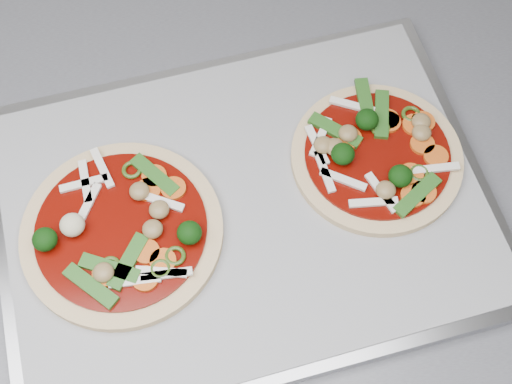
{
  "coord_description": "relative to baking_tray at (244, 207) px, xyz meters",
  "views": [
    {
      "loc": [
        -0.16,
        0.94,
        1.55
      ],
      "look_at": [
        -0.13,
        1.26,
        0.93
      ],
      "focal_mm": 50.0,
      "sensor_mm": 36.0,
      "label": 1
    }
  ],
  "objects": [
    {
      "name": "base_cabinet",
      "position": [
        0.14,
        0.05,
        -0.48
      ],
      "size": [
        3.6,
        0.6,
        0.86
      ],
      "primitive_type": "cube",
      "color": "silver",
      "rests_on": "ground"
    },
    {
      "name": "countertop",
      "position": [
        0.14,
        0.05,
        -0.03
      ],
      "size": [
        3.6,
        0.6,
        0.04
      ],
      "primitive_type": "cube",
      "color": "slate",
      "rests_on": "base_cabinet"
    },
    {
      "name": "baking_tray",
      "position": [
        0.0,
        0.0,
        0.0
      ],
      "size": [
        0.54,
        0.44,
        0.02
      ],
      "primitive_type": "cube",
      "rotation": [
        0.0,
        0.0,
        0.17
      ],
      "color": "#96969C",
      "rests_on": "countertop"
    },
    {
      "name": "parchment",
      "position": [
        0.0,
        0.0,
        0.01
      ],
      "size": [
        0.52,
        0.42,
        0.0
      ],
      "primitive_type": "cube",
      "rotation": [
        0.0,
        0.0,
        0.18
      ],
      "color": "gray",
      "rests_on": "baking_tray"
    },
    {
      "name": "pizza_left",
      "position": [
        -0.12,
        -0.02,
        0.02
      ],
      "size": [
        0.21,
        0.21,
        0.03
      ],
      "rotation": [
        0.0,
        0.0,
        0.1
      ],
      "color": "beige",
      "rests_on": "parchment"
    },
    {
      "name": "pizza_right",
      "position": [
        0.14,
        0.04,
        0.02
      ],
      "size": [
        0.24,
        0.24,
        0.03
      ],
      "rotation": [
        0.0,
        0.0,
        0.51
      ],
      "color": "beige",
      "rests_on": "parchment"
    }
  ]
}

